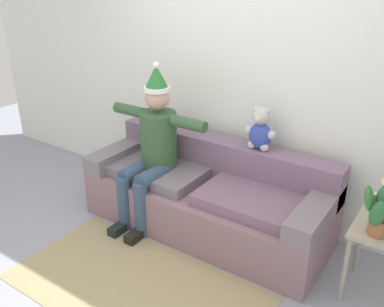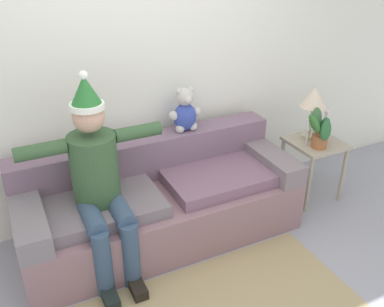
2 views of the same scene
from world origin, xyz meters
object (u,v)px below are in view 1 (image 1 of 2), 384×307
candle_tall (373,205)px  potted_plant (380,213)px  teddy_bear (260,130)px  person_seated (152,145)px  couch (208,196)px

candle_tall → potted_plant: bearing=-53.5°
teddy_bear → candle_tall: teddy_bear is taller
teddy_bear → candle_tall: 1.12m
person_seated → couch: bearing=17.4°
person_seated → candle_tall: (1.91, 0.06, -0.02)m
person_seated → candle_tall: bearing=1.8°
teddy_bear → person_seated: bearing=-154.2°
couch → teddy_bear: (0.36, 0.26, 0.64)m
potted_plant → couch: bearing=172.9°
person_seated → candle_tall: person_seated is taller
couch → potted_plant: (1.46, -0.18, 0.42)m
person_seated → potted_plant: 1.97m
person_seated → teddy_bear: size_ratio=3.94×
teddy_bear → potted_plant: (1.10, -0.44, -0.21)m
person_seated → candle_tall: size_ratio=6.02×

